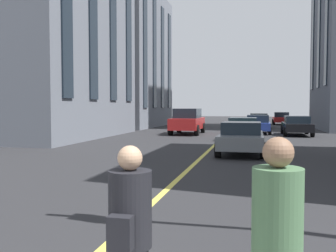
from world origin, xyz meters
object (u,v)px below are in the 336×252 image
at_px(car_blue_mid, 258,124).
at_px(car_red_near, 281,118).
at_px(car_green_far, 243,129).
at_px(car_grey_trailing, 241,137).
at_px(car_green_oncoming, 259,120).
at_px(pedestrian_companion, 130,241).
at_px(car_red_parked_b, 187,121).
at_px(car_black_parked_a, 297,125).

distance_m(car_blue_mid, car_red_near, 15.77).
height_order(car_green_far, car_red_near, car_red_near).
xyz_separation_m(car_grey_trailing, car_red_near, (28.24, -3.40, -0.00)).
height_order(car_blue_mid, car_green_oncoming, car_blue_mid).
relative_size(car_blue_mid, car_grey_trailing, 0.89).
relative_size(car_green_far, pedestrian_companion, 2.62).
xyz_separation_m(car_blue_mid, car_green_oncoming, (8.33, -0.13, 0.00)).
distance_m(car_blue_mid, pedestrian_companion, 26.06).
distance_m(car_green_oncoming, car_red_parked_b, 11.20).
bearing_deg(pedestrian_companion, car_blue_mid, -2.67).
relative_size(car_green_oncoming, pedestrian_companion, 2.62).
bearing_deg(car_green_oncoming, car_red_parked_b, 152.41).
relative_size(car_red_parked_b, car_grey_trailing, 1.07).
xyz_separation_m(car_green_oncoming, car_red_parked_b, (-9.93, 5.19, 0.27)).
height_order(car_red_parked_b, pedestrian_companion, car_red_parked_b).
relative_size(car_green_oncoming, car_red_parked_b, 0.94).
bearing_deg(car_grey_trailing, pedestrian_companion, 177.97).
bearing_deg(car_blue_mid, car_black_parked_a, -113.53).
relative_size(car_green_far, car_red_near, 1.13).
distance_m(car_black_parked_a, car_green_far, 6.11).
bearing_deg(car_red_parked_b, car_green_far, -137.43).
height_order(car_black_parked_a, car_green_far, same).
bearing_deg(car_red_parked_b, car_grey_trailing, -158.77).
height_order(car_green_oncoming, car_green_far, same).
height_order(car_blue_mid, car_black_parked_a, car_blue_mid).
bearing_deg(car_black_parked_a, car_green_oncoming, 14.91).
bearing_deg(car_blue_mid, car_grey_trailing, 176.66).
distance_m(car_green_far, pedestrian_companion, 19.91).
height_order(car_grey_trailing, car_red_near, car_red_near).
bearing_deg(car_blue_mid, car_green_far, 171.65).
relative_size(car_green_oncoming, car_red_near, 1.13).
bearing_deg(car_green_oncoming, pedestrian_companion, 177.75).
distance_m(car_red_near, pedestrian_companion, 41.76).
bearing_deg(car_green_oncoming, car_black_parked_a, -165.09).
height_order(car_blue_mid, car_green_far, car_blue_mid).
xyz_separation_m(car_grey_trailing, car_green_far, (6.57, 0.16, 0.00)).
relative_size(car_green_oncoming, car_green_far, 1.00).
xyz_separation_m(car_grey_trailing, pedestrian_companion, (-13.33, 0.47, 0.14)).
relative_size(car_black_parked_a, car_green_far, 1.00).
bearing_deg(car_red_near, car_black_parked_a, 180.00).
bearing_deg(car_green_far, pedestrian_companion, 179.09).
xyz_separation_m(car_red_parked_b, car_grey_trailing, (-11.10, -4.31, -0.27)).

